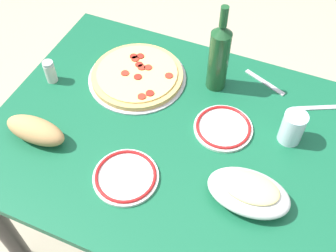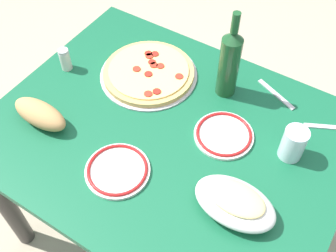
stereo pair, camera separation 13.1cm
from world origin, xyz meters
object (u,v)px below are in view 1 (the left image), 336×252
Objects in this scene: water_glass at (292,128)px; side_plate_near at (126,176)px; dining_table at (168,153)px; side_plate_far at (223,127)px; bread_loaf at (35,130)px; spice_shaker at (50,72)px; baked_pasta_dish at (249,191)px; pepperoni_pizza at (137,75)px; wine_bottle at (219,56)px.

side_plate_near is (-0.42, -0.34, -0.05)m from water_glass.
dining_table is 5.91× the size of side_plate_far.
side_plate_far is at bearing 26.51° from bread_loaf.
bread_loaf is (-0.33, 0.02, 0.03)m from side_plate_near.
bread_loaf is 0.26m from spice_shaker.
spice_shaker reaches higher than baked_pasta_dish.
side_plate_near is 0.96× the size of bread_loaf.
dining_table is at bearing -42.65° from pepperoni_pizza.
spice_shaker is at bearing -177.60° from side_plate_far.
bread_loaf is at bearing 175.85° from side_plate_near.
water_glass reaches higher than baked_pasta_dish.
side_plate_far is at bearing -167.44° from water_glass.
side_plate_far is 0.60m from bread_loaf.
water_glass is (0.30, -0.14, -0.08)m from wine_bottle.
wine_bottle is 3.79× the size of spice_shaker.
water_glass is 0.22m from side_plate_far.
dining_table is at bearing -105.38° from wine_bottle.
side_plate_near is at bearing -102.59° from dining_table.
baked_pasta_dish reaches higher than dining_table.
bread_loaf reaches higher than side_plate_far.
spice_shaker reaches higher than dining_table.
water_glass is at bearing 22.90° from bread_loaf.
side_plate_near is (-0.05, -0.21, 0.13)m from dining_table.
water_glass is 0.81m from bread_loaf.
bread_loaf reaches higher than pepperoni_pizza.
side_plate_near is at bearing -31.57° from spice_shaker.
baked_pasta_dish reaches higher than side_plate_near.
side_plate_near is at bearing -4.15° from bread_loaf.
bread_loaf is (-0.68, -0.05, -0.00)m from baked_pasta_dish.
bread_loaf is at bearing -115.42° from pepperoni_pizza.
bread_loaf is (-0.38, -0.19, 0.16)m from dining_table.
dining_table is at bearing 156.00° from baked_pasta_dish.
side_plate_near is 2.29× the size of spice_shaker.
side_plate_far is 0.94× the size of bread_loaf.
pepperoni_pizza is at bearing 147.65° from baked_pasta_dish.
side_plate_far is at bearing 123.43° from baked_pasta_dish.
side_plate_far is 0.64m from spice_shaker.
water_glass is 1.31× the size of spice_shaker.
pepperoni_pizza is 0.57m from water_glass.
spice_shaker is (-0.55, -0.21, -0.09)m from wine_bottle.
baked_pasta_dish reaches higher than pepperoni_pizza.
wine_bottle is 0.24m from side_plate_far.
pepperoni_pizza is at bearing 137.35° from dining_table.
side_plate_far is 2.23× the size of spice_shaker.
pepperoni_pizza is 1.79× the size of side_plate_near.
water_glass reaches higher than pepperoni_pizza.
wine_bottle is (0.27, 0.08, 0.12)m from pepperoni_pizza.
baked_pasta_dish is at bearing -59.78° from wine_bottle.
baked_pasta_dish is at bearing -103.50° from water_glass.
bread_loaf reaches higher than dining_table.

